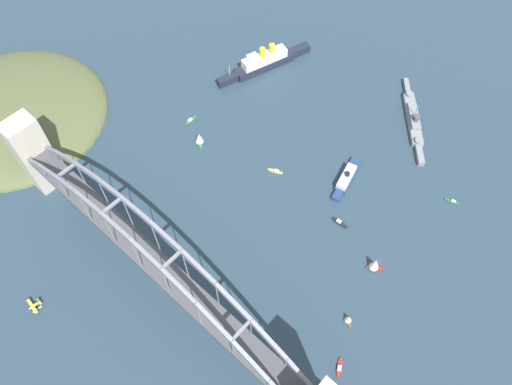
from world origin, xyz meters
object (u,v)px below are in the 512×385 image
object	(u,v)px
small_boat_4	(339,368)
small_boat_6	(375,264)
small_boat_1	(191,120)
small_boat_0	(452,201)
seaplane_taxiing_near_bridge	(34,306)
small_boat_3	(199,138)
harbor_arch_bridge	(154,263)
small_boat_7	(275,171)
ocean_liner	(265,62)
harbor_ferry_steamer	(346,178)
naval_cruiser	(413,119)
small_boat_5	(339,222)
small_boat_2	(349,319)

from	to	relation	value
small_boat_4	small_boat_6	distance (m)	62.32
small_boat_1	small_boat_0	bearing A→B (deg)	20.46
seaplane_taxiing_near_bridge	small_boat_3	xyz separation A→B (m)	(-16.53, 144.70, 2.60)
small_boat_0	harbor_arch_bridge	bearing A→B (deg)	-120.21
small_boat_6	small_boat_7	xyz separation A→B (m)	(-88.03, 13.92, -4.88)
small_boat_0	small_boat_7	bearing A→B (deg)	-149.78
small_boat_4	ocean_liner	bearing A→B (deg)	141.44
small_boat_1	small_boat_3	bearing A→B (deg)	-26.29
harbor_arch_bridge	small_boat_4	world-z (taller)	harbor_arch_bridge
small_boat_3	small_boat_6	bearing A→B (deg)	0.95
harbor_ferry_steamer	small_boat_4	world-z (taller)	harbor_ferry_steamer
harbor_arch_bridge	small_boat_1	world-z (taller)	harbor_arch_bridge
naval_cruiser	small_boat_3	distance (m)	152.04
harbor_arch_bridge	small_boat_1	size ratio (longest dim) A/B	25.27
naval_cruiser	ocean_liner	bearing A→B (deg)	-165.74
small_boat_1	small_boat_3	distance (m)	21.57
small_boat_7	small_boat_5	bearing A→B (deg)	-2.98
small_boat_1	small_boat_5	xyz separation A→B (m)	(129.28, 4.06, 0.09)
small_boat_6	ocean_liner	bearing A→B (deg)	152.35
harbor_ferry_steamer	small_boat_7	size ratio (longest dim) A/B	3.60
small_boat_0	small_boat_2	distance (m)	107.46
small_boat_2	small_boat_7	world-z (taller)	small_boat_2
harbor_ferry_steamer	small_boat_2	distance (m)	94.75
small_boat_3	small_boat_5	world-z (taller)	small_boat_3
small_boat_1	small_boat_6	distance (m)	162.50
harbor_ferry_steamer	small_boat_3	bearing A→B (deg)	-155.71
seaplane_taxiing_near_bridge	small_boat_0	xyz separation A→B (m)	(138.00, 218.82, -1.55)
seaplane_taxiing_near_bridge	small_boat_1	distance (m)	158.12
naval_cruiser	small_boat_1	world-z (taller)	naval_cruiser
ocean_liner	harbor_ferry_steamer	world-z (taller)	ocean_liner
naval_cruiser	small_boat_7	world-z (taller)	naval_cruiser
small_boat_1	small_boat_3	world-z (taller)	small_boat_3
small_boat_0	small_boat_1	bearing A→B (deg)	-159.54
harbor_ferry_steamer	seaplane_taxiing_near_bridge	world-z (taller)	harbor_ferry_steamer
small_boat_3	small_boat_0	bearing A→B (deg)	25.62
ocean_liner	small_boat_6	distance (m)	179.94
small_boat_1	small_boat_4	distance (m)	193.27
harbor_ferry_steamer	small_boat_3	world-z (taller)	small_boat_3
harbor_ferry_steamer	small_boat_0	bearing A→B (deg)	27.63
ocean_liner	small_boat_6	size ratio (longest dim) A/B	6.46
seaplane_taxiing_near_bridge	naval_cruiser	bearing A→B (deg)	72.35
seaplane_taxiing_near_bridge	small_boat_7	world-z (taller)	seaplane_taxiing_near_bridge
small_boat_6	small_boat_4	bearing A→B (deg)	-71.83
naval_cruiser	small_boat_4	distance (m)	183.19
harbor_arch_bridge	small_boat_0	xyz separation A→B (m)	(94.44, 162.21, -30.70)
seaplane_taxiing_near_bridge	small_boat_2	xyz separation A→B (m)	(134.45, 111.45, 0.99)
small_boat_1	seaplane_taxiing_near_bridge	bearing A→B (deg)	-77.02
small_boat_7	small_boat_3	bearing A→B (deg)	-163.57
small_boat_0	small_boat_3	bearing A→B (deg)	-154.38
small_boat_2	small_boat_7	distance (m)	107.81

